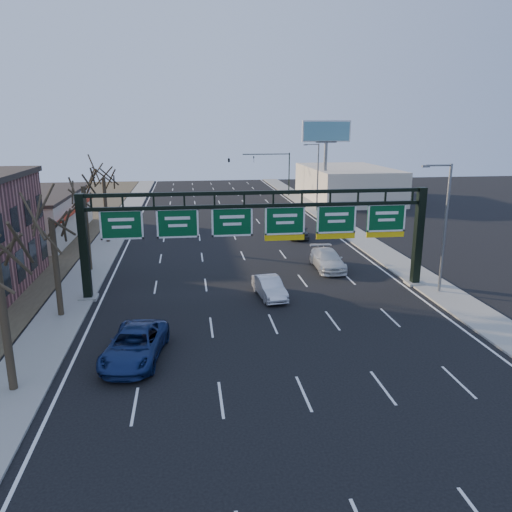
{
  "coord_description": "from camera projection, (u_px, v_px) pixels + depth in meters",
  "views": [
    {
      "loc": [
        -4.82,
        -25.3,
        11.58
      ],
      "look_at": [
        -0.49,
        5.84,
        3.2
      ],
      "focal_mm": 35.0,
      "sensor_mm": 36.0,
      "label": 1
    }
  ],
  "objects": [
    {
      "name": "tree_mid",
      "position": [
        82.0,
        173.0,
        38.46
      ],
      "size": [
        3.6,
        3.6,
        9.24
      ],
      "color": "#2E2619",
      "rests_on": "sidewalk_left"
    },
    {
      "name": "car_white_wagon",
      "position": [
        328.0,
        260.0,
        40.82
      ],
      "size": [
        2.31,
        5.41,
        1.55
      ],
      "primitive_type": "imported",
      "rotation": [
        0.0,
        0.0,
        -0.03
      ],
      "color": "silver",
      "rests_on": "ground"
    },
    {
      "name": "sidewalk_left",
      "position": [
        100.0,
        254.0,
        45.26
      ],
      "size": [
        3.0,
        120.0,
        0.12
      ],
      "primitive_type": "cube",
      "color": "gray",
      "rests_on": "ground"
    },
    {
      "name": "streetlight_far",
      "position": [
        317.0,
        174.0,
        66.47
      ],
      "size": [
        2.15,
        0.22,
        9.0
      ],
      "color": "slate",
      "rests_on": "sidewalk_right"
    },
    {
      "name": "lane_markings",
      "position": [
        240.0,
        250.0,
        46.98
      ],
      "size": [
        21.6,
        120.0,
        0.01
      ],
      "primitive_type": "cube",
      "color": "white",
      "rests_on": "ground"
    },
    {
      "name": "ground",
      "position": [
        279.0,
        338.0,
        27.84
      ],
      "size": [
        160.0,
        160.0,
        0.0
      ],
      "primitive_type": "plane",
      "color": "black",
      "rests_on": "ground"
    },
    {
      "name": "streetlight_near",
      "position": [
        444.0,
        222.0,
        33.93
      ],
      "size": [
        2.15,
        0.22,
        9.0
      ],
      "color": "slate",
      "rests_on": "sidewalk_right"
    },
    {
      "name": "sidewalk_right",
      "position": [
        371.0,
        245.0,
        48.67
      ],
      "size": [
        3.0,
        120.0,
        0.12
      ],
      "primitive_type": "cube",
      "color": "gray",
      "rests_on": "ground"
    },
    {
      "name": "car_blue_suv",
      "position": [
        135.0,
        345.0,
        25.08
      ],
      "size": [
        3.46,
        6.01,
        1.58
      ],
      "primitive_type": "imported",
      "rotation": [
        0.0,
        0.0,
        -0.15
      ],
      "color": "navy",
      "rests_on": "ground"
    },
    {
      "name": "car_silver_distant",
      "position": [
        181.0,
        225.0,
        55.11
      ],
      "size": [
        1.63,
        4.56,
        1.5
      ],
      "primitive_type": "imported",
      "rotation": [
        0.0,
        0.0,
        0.01
      ],
      "color": "#9E9FA3",
      "rests_on": "ground"
    },
    {
      "name": "traffic_signal_mast",
      "position": [
        252.0,
        163.0,
        79.82
      ],
      "size": [
        10.16,
        0.54,
        7.0
      ],
      "color": "black",
      "rests_on": "ground"
    },
    {
      "name": "tree_gantry",
      "position": [
        49.0,
        202.0,
        29.08
      ],
      "size": [
        3.6,
        3.6,
        8.48
      ],
      "color": "#2E2619",
      "rests_on": "sidewalk_left"
    },
    {
      "name": "car_silver_sedan",
      "position": [
        269.0,
        287.0,
        34.15
      ],
      "size": [
        2.0,
        4.42,
        1.41
      ],
      "primitive_type": "imported",
      "rotation": [
        0.0,
        0.0,
        0.12
      ],
      "color": "silver",
      "rests_on": "ground"
    },
    {
      "name": "building_right_distant",
      "position": [
        347.0,
        183.0,
        77.71
      ],
      "size": [
        12.0,
        20.0,
        5.0
      ],
      "primitive_type": "cube",
      "color": "beige",
      "rests_on": "ground"
    },
    {
      "name": "billboard_right",
      "position": [
        326.0,
        142.0,
        70.55
      ],
      "size": [
        7.0,
        0.5,
        12.0
      ],
      "color": "slate",
      "rests_on": "ground"
    },
    {
      "name": "tree_far",
      "position": [
        103.0,
        167.0,
        48.13
      ],
      "size": [
        3.6,
        3.6,
        8.86
      ],
      "color": "#2E2619",
      "rests_on": "sidewalk_left"
    },
    {
      "name": "car_grey_far",
      "position": [
        297.0,
        230.0,
        52.16
      ],
      "size": [
        2.24,
        4.88,
        1.62
      ],
      "primitive_type": "imported",
      "rotation": [
        0.0,
        0.0,
        -0.07
      ],
      "color": "#3B3D40",
      "rests_on": "ground"
    },
    {
      "name": "cream_strip",
      "position": [
        27.0,
        214.0,
        52.12
      ],
      "size": [
        10.9,
        18.4,
        4.7
      ],
      "color": "beige",
      "rests_on": "ground"
    },
    {
      "name": "sign_gantry",
      "position": [
        261.0,
        228.0,
        34.32
      ],
      "size": [
        24.6,
        1.2,
        7.2
      ],
      "color": "black",
      "rests_on": "ground"
    }
  ]
}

